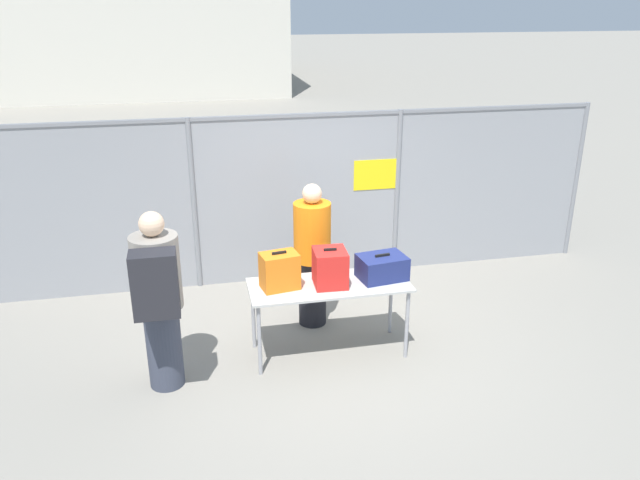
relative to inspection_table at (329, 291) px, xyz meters
name	(u,v)px	position (x,y,z in m)	size (l,w,h in m)	color
ground_plane	(334,352)	(0.05, -0.02, -0.72)	(120.00, 120.00, 0.00)	gray
fence_section	(299,195)	(0.05, 1.97, 0.43)	(8.06, 0.07, 2.20)	gray
inspection_table	(329,291)	(0.00, 0.00, 0.00)	(1.65, 0.65, 0.80)	#B2B2AD
suitcase_orange	(280,271)	(-0.51, 0.02, 0.26)	(0.40, 0.32, 0.39)	orange
suitcase_red	(330,268)	(0.01, -0.01, 0.26)	(0.34, 0.37, 0.40)	red
suitcase_navy	(382,267)	(0.57, 0.03, 0.20)	(0.52, 0.41, 0.27)	navy
traveler_hooded	(159,297)	(-1.67, -0.30, 0.25)	(0.44, 0.68, 1.78)	#383D4C
security_worker_near	(312,254)	(-0.04, 0.67, 0.14)	(0.41, 0.41, 1.67)	black
utility_trailer	(406,187)	(2.45, 4.55, -0.35)	(4.14, 1.99, 0.62)	#B2B2B7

